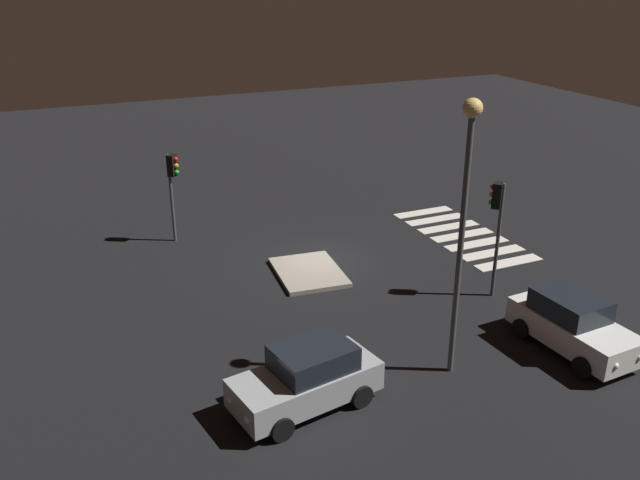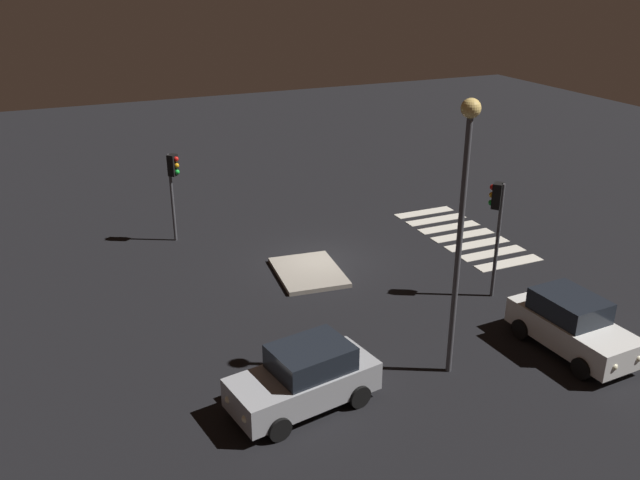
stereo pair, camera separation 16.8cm
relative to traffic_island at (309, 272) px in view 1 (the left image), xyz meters
name	(u,v)px [view 1 (the left image)]	position (x,y,z in m)	size (l,w,h in m)	color
ground_plane	(320,261)	(1.00, -0.96, -0.09)	(80.00, 80.00, 0.00)	black
traffic_island	(309,272)	(0.00, 0.00, 0.00)	(3.71, 2.94, 0.18)	gray
car_silver	(307,378)	(-8.18, 3.51, 0.85)	(2.62, 4.59, 1.91)	#9EA0A5
car_white	(572,324)	(-8.88, -5.73, 0.85)	(4.50, 2.28, 1.92)	silver
traffic_light_north	(173,176)	(5.80, 4.16, 3.04)	(0.54, 0.53, 4.13)	#47474C
traffic_light_south	(497,212)	(-4.54, -5.70, 3.36)	(0.53, 0.54, 4.56)	#47474C
street_lamp	(465,198)	(-8.35, -1.34, 5.70)	(0.56, 0.56, 8.64)	#47474C
crosswalk_near	(462,235)	(1.00, -8.36, -0.08)	(7.60, 3.20, 0.02)	silver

